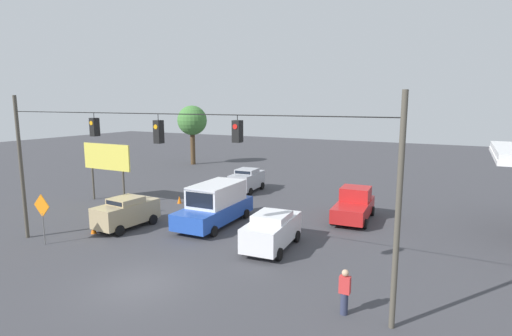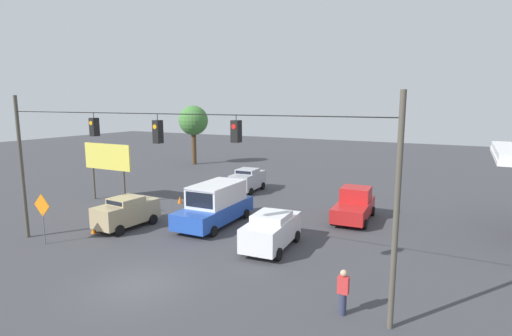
# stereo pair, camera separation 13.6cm
# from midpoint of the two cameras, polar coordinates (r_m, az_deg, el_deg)

# --- Properties ---
(ground_plane) EXTENTS (140.00, 140.00, 0.00)m
(ground_plane) POSITION_cam_midpoint_polar(r_m,az_deg,el_deg) (18.57, -16.18, -15.68)
(ground_plane) COLOR #3D3D42
(overhead_signal_span) EXTENTS (20.49, 0.38, 8.15)m
(overhead_signal_span) POSITION_cam_midpoint_polar(r_m,az_deg,el_deg) (18.25, -13.47, 0.35)
(overhead_signal_span) COLOR #4C473D
(overhead_signal_span) RESTS_ON ground_plane
(sedan_white_crossing_near) EXTENTS (2.35, 4.63, 1.93)m
(sedan_white_crossing_near) POSITION_cam_midpoint_polar(r_m,az_deg,el_deg) (21.59, 2.42, -8.84)
(sedan_white_crossing_near) COLOR silver
(sedan_white_crossing_near) RESTS_ON ground_plane
(sedan_silver_withflow_far) EXTENTS (2.25, 4.16, 2.01)m
(sedan_silver_withflow_far) POSITION_cam_midpoint_polar(r_m,az_deg,el_deg) (35.06, -1.10, -1.69)
(sedan_silver_withflow_far) COLOR #A8AAB2
(sedan_silver_withflow_far) RESTS_ON ground_plane
(box_truck_blue_withflow_mid) EXTENTS (2.76, 6.41, 2.63)m
(box_truck_blue_withflow_mid) POSITION_cam_midpoint_polar(r_m,az_deg,el_deg) (25.80, -5.65, -5.14)
(box_truck_blue_withflow_mid) COLOR #234CB2
(box_truck_blue_withflow_mid) RESTS_ON ground_plane
(pickup_truck_red_oncoming_far) EXTENTS (2.50, 5.16, 2.12)m
(pickup_truck_red_oncoming_far) POSITION_cam_midpoint_polar(r_m,az_deg,el_deg) (27.48, 13.99, -5.21)
(pickup_truck_red_oncoming_far) COLOR red
(pickup_truck_red_oncoming_far) RESTS_ON ground_plane
(sedan_tan_parked_shoulder) EXTENTS (2.19, 4.19, 1.93)m
(sedan_tan_parked_shoulder) POSITION_cam_midpoint_polar(r_m,az_deg,el_deg) (26.28, -17.86, -5.97)
(sedan_tan_parked_shoulder) COLOR tan
(sedan_tan_parked_shoulder) RESTS_ON ground_plane
(traffic_cone_nearest) EXTENTS (0.33, 0.33, 0.57)m
(traffic_cone_nearest) POSITION_cam_midpoint_polar(r_m,az_deg,el_deg) (26.02, -22.04, -8.01)
(traffic_cone_nearest) COLOR orange
(traffic_cone_nearest) RESTS_ON ground_plane
(traffic_cone_second) EXTENTS (0.33, 0.33, 0.57)m
(traffic_cone_second) POSITION_cam_midpoint_polar(r_m,az_deg,el_deg) (27.71, -17.92, -6.74)
(traffic_cone_second) COLOR orange
(traffic_cone_second) RESTS_ON ground_plane
(traffic_cone_third) EXTENTS (0.33, 0.33, 0.57)m
(traffic_cone_third) POSITION_cam_midpoint_polar(r_m,az_deg,el_deg) (29.75, -13.95, -5.46)
(traffic_cone_third) COLOR orange
(traffic_cone_third) RESTS_ON ground_plane
(traffic_cone_fourth) EXTENTS (0.33, 0.33, 0.57)m
(traffic_cone_fourth) POSITION_cam_midpoint_polar(r_m,az_deg,el_deg) (31.66, -10.70, -4.46)
(traffic_cone_fourth) COLOR orange
(traffic_cone_fourth) RESTS_ON ground_plane
(roadside_billboard) EXTENTS (4.79, 0.16, 4.59)m
(roadside_billboard) POSITION_cam_midpoint_polar(r_m,az_deg,el_deg) (33.23, -20.36, 1.13)
(roadside_billboard) COLOR #4C473D
(roadside_billboard) RESTS_ON ground_plane
(work_zone_sign) EXTENTS (1.27, 0.06, 2.84)m
(work_zone_sign) POSITION_cam_midpoint_polar(r_m,az_deg,el_deg) (24.77, -28.08, -5.22)
(work_zone_sign) COLOR slate
(work_zone_sign) RESTS_ON ground_plane
(pedestrian) EXTENTS (0.40, 0.28, 1.74)m
(pedestrian) POSITION_cam_midpoint_polar(r_m,az_deg,el_deg) (15.64, 12.58, -16.92)
(pedestrian) COLOR #2D334C
(pedestrian) RESTS_ON ground_plane
(tree_horizon_left) EXTENTS (3.69, 3.69, 7.41)m
(tree_horizon_left) POSITION_cam_midpoint_polar(r_m,az_deg,el_deg) (50.90, -8.87, 6.64)
(tree_horizon_left) COLOR #4C3823
(tree_horizon_left) RESTS_ON ground_plane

